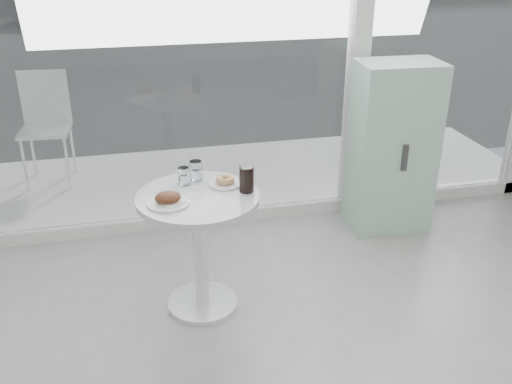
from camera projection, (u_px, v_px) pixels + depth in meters
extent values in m
cube|color=silver|center=(244.00, 213.00, 4.67)|extent=(5.00, 0.12, 0.10)
cube|color=silver|center=(361.00, 27.00, 4.24)|extent=(0.14, 0.14, 3.00)
cube|color=white|center=(133.00, 51.00, 3.94)|extent=(3.21, 0.02, 2.60)
cube|color=white|center=(453.00, 36.00, 4.44)|extent=(1.41, 0.02, 2.60)
cylinder|color=white|center=(203.00, 303.00, 3.61)|extent=(0.44, 0.44, 0.03)
cylinder|color=white|center=(201.00, 255.00, 3.46)|extent=(0.09, 0.09, 0.70)
cylinder|color=silver|center=(198.00, 198.00, 3.30)|extent=(0.72, 0.72, 0.04)
cube|color=silver|center=(227.00, 177.00, 5.39)|extent=(5.60, 1.60, 0.05)
cube|color=#353535|center=(150.00, 11.00, 16.17)|extent=(40.00, 24.00, 0.00)
cube|color=#9CC8AF|center=(392.00, 148.00, 4.33)|extent=(0.62, 0.43, 1.31)
cube|color=#333333|center=(405.00, 158.00, 4.14)|extent=(0.04, 0.02, 0.20)
cylinder|color=white|center=(25.00, 165.00, 4.97)|extent=(0.03, 0.03, 0.48)
cylinder|color=white|center=(68.00, 163.00, 5.02)|extent=(0.03, 0.03, 0.48)
cylinder|color=white|center=(33.00, 150.00, 5.30)|extent=(0.03, 0.03, 0.48)
cylinder|color=white|center=(73.00, 148.00, 5.35)|extent=(0.03, 0.03, 0.48)
cube|color=white|center=(45.00, 130.00, 5.06)|extent=(0.45, 0.45, 0.03)
cube|color=white|center=(45.00, 96.00, 5.13)|extent=(0.42, 0.05, 0.48)
cylinder|color=silver|center=(168.00, 203.00, 3.19)|extent=(0.24, 0.24, 0.01)
cube|color=white|center=(172.00, 202.00, 3.18)|extent=(0.15, 0.15, 0.00)
ellipsoid|color=#371D0F|center=(168.00, 197.00, 3.17)|extent=(0.15, 0.12, 0.06)
ellipsoid|color=#371D0F|center=(174.00, 196.00, 3.20)|extent=(0.07, 0.07, 0.04)
cylinder|color=silver|center=(225.00, 184.00, 3.43)|extent=(0.20, 0.20, 0.01)
torus|color=#A97B4D|center=(225.00, 180.00, 3.41)|extent=(0.12, 0.12, 0.04)
cylinder|color=white|center=(184.00, 176.00, 3.41)|extent=(0.07, 0.07, 0.11)
cylinder|color=white|center=(184.00, 179.00, 3.42)|extent=(0.06, 0.06, 0.06)
cylinder|color=white|center=(196.00, 171.00, 3.47)|extent=(0.08, 0.08, 0.12)
cylinder|color=white|center=(196.00, 174.00, 3.48)|extent=(0.06, 0.06, 0.07)
cylinder|color=white|center=(247.00, 178.00, 3.31)|extent=(0.09, 0.09, 0.17)
cylinder|color=black|center=(247.00, 179.00, 3.31)|extent=(0.07, 0.07, 0.15)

